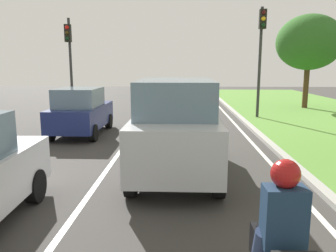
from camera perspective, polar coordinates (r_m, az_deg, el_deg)
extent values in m
plane|color=#383533|center=(12.41, -3.17, -1.79)|extent=(60.00, 60.00, 0.00)
cube|color=silver|center=(12.49, -6.37, -1.74)|extent=(0.12, 32.00, 0.01)
cube|color=silver|center=(12.59, 13.38, -1.87)|extent=(0.12, 32.00, 0.01)
cube|color=#9E9B93|center=(12.68, 15.61, -1.62)|extent=(0.24, 48.00, 0.12)
cube|color=#B7BABF|center=(8.04, 1.34, -1.67)|extent=(1.92, 4.51, 1.10)
cube|color=slate|center=(7.75, 1.35, 4.98)|extent=(1.71, 2.71, 0.80)
cylinder|color=black|center=(9.70, -3.74, -2.93)|extent=(0.22, 0.76, 0.76)
cylinder|color=black|center=(9.68, 6.62, -3.00)|extent=(0.22, 0.76, 0.76)
cylinder|color=black|center=(6.78, -6.34, -8.86)|extent=(0.22, 0.76, 0.76)
cylinder|color=black|center=(6.76, 8.67, -8.98)|extent=(0.22, 0.76, 0.76)
cylinder|color=black|center=(6.97, -21.85, -9.55)|extent=(0.24, 0.65, 0.64)
cube|color=navy|center=(13.13, -14.57, 1.67)|extent=(1.65, 3.70, 0.80)
cube|color=slate|center=(12.80, -15.04, 4.77)|extent=(1.48, 1.90, 0.68)
cylinder|color=black|center=(14.60, -15.93, 0.86)|extent=(0.22, 0.60, 0.60)
cylinder|color=black|center=(14.20, -10.13, 0.84)|extent=(0.22, 0.60, 0.60)
cylinder|color=black|center=(12.27, -19.54, -1.08)|extent=(0.22, 0.60, 0.60)
cylinder|color=black|center=(11.80, -12.71, -1.18)|extent=(0.22, 0.60, 0.60)
ellipsoid|color=black|center=(3.97, 17.10, -17.15)|extent=(0.29, 0.50, 0.24)
cube|color=#192D47|center=(3.46, 19.25, -14.52)|extent=(0.40, 0.27, 0.60)
sphere|color=maroon|center=(3.34, 19.52, -7.74)|extent=(0.28, 0.28, 0.28)
cylinder|color=navy|center=(3.69, 15.62, -19.30)|extent=(0.16, 0.30, 0.45)
cylinder|color=navy|center=(3.78, 20.90, -18.83)|extent=(0.16, 0.30, 0.45)
cylinder|color=#2D2D2D|center=(17.09, 15.45, 10.21)|extent=(0.14, 0.14, 5.35)
cube|color=black|center=(17.04, 15.95, 17.24)|extent=(0.32, 0.24, 0.90)
sphere|color=#3F0F0F|center=(16.95, 16.11, 18.23)|extent=(0.20, 0.20, 0.20)
sphere|color=#F2AD19|center=(16.91, 16.06, 17.29)|extent=(0.20, 0.20, 0.20)
sphere|color=black|center=(16.88, 16.01, 16.35)|extent=(0.20, 0.20, 0.20)
cylinder|color=#2D2D2D|center=(18.86, -16.33, 9.71)|extent=(0.14, 0.14, 5.06)
cube|color=black|center=(18.75, -16.81, 15.00)|extent=(0.32, 0.24, 0.90)
sphere|color=red|center=(18.65, -16.99, 15.89)|extent=(0.20, 0.20, 0.20)
sphere|color=#382B0C|center=(18.62, -16.94, 15.03)|extent=(0.20, 0.20, 0.20)
sphere|color=black|center=(18.60, -16.89, 14.17)|extent=(0.20, 0.20, 0.20)
cylinder|color=#4C331E|center=(21.94, 22.56, 6.05)|extent=(0.32, 0.32, 2.53)
ellipsoid|color=#2D6023|center=(21.94, 23.06, 13.08)|extent=(3.82, 3.82, 3.25)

